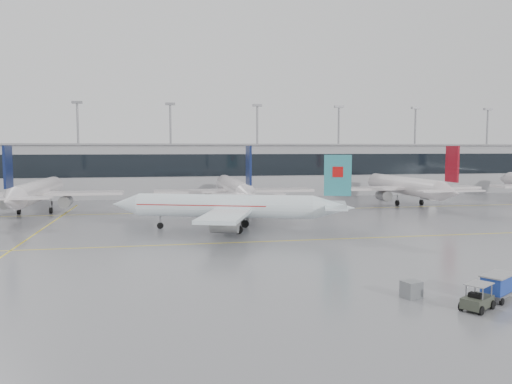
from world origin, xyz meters
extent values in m
plane|color=gray|center=(0.00, 0.00, 0.00)|extent=(320.00, 320.00, 0.00)
cube|color=yellow|center=(0.00, 0.00, 0.01)|extent=(120.00, 0.25, 0.01)
cube|color=yellow|center=(0.00, 30.00, 0.01)|extent=(120.00, 0.25, 0.01)
cube|color=yellow|center=(-30.00, 15.00, 0.01)|extent=(0.25, 60.00, 0.01)
cube|color=#9B9C9F|center=(0.00, 62.00, 6.00)|extent=(180.00, 15.00, 12.00)
cube|color=black|center=(0.00, 54.45, 7.50)|extent=(180.00, 0.20, 5.00)
cube|color=gray|center=(0.00, 62.00, 12.20)|extent=(182.00, 16.00, 0.40)
cylinder|color=gray|center=(-33.00, 68.00, 11.00)|extent=(0.50, 0.50, 22.00)
cube|color=gray|center=(-33.00, 68.00, 22.30)|extent=(2.40, 1.00, 0.60)
cylinder|color=gray|center=(-11.00, 68.00, 11.00)|extent=(0.50, 0.50, 22.00)
cube|color=gray|center=(-11.00, 68.00, 22.30)|extent=(2.40, 1.00, 0.60)
cylinder|color=gray|center=(11.00, 68.00, 11.00)|extent=(0.50, 0.50, 22.00)
cube|color=gray|center=(11.00, 68.00, 22.30)|extent=(2.40, 1.00, 0.60)
cylinder|color=gray|center=(33.00, 68.00, 11.00)|extent=(0.50, 0.50, 22.00)
cube|color=gray|center=(33.00, 68.00, 22.30)|extent=(2.40, 1.00, 0.60)
cylinder|color=gray|center=(55.00, 68.00, 11.00)|extent=(0.50, 0.50, 22.00)
cube|color=gray|center=(55.00, 68.00, 22.30)|extent=(2.40, 1.00, 0.60)
cylinder|color=gray|center=(77.00, 68.00, 11.00)|extent=(0.50, 0.50, 22.00)
cube|color=gray|center=(77.00, 68.00, 22.30)|extent=(2.40, 1.00, 0.60)
cylinder|color=white|center=(-4.99, 9.26, 3.39)|extent=(24.14, 10.85, 3.20)
cone|color=white|center=(-18.44, 13.81, 3.39)|extent=(4.81, 4.31, 3.20)
cone|color=white|center=(9.22, 4.46, 3.39)|extent=(6.33, 4.83, 3.20)
cube|color=white|center=(-3.57, 8.78, 2.99)|extent=(13.20, 26.64, 0.45)
cube|color=white|center=(9.41, 4.39, 3.69)|extent=(5.91, 10.53, 0.25)
cube|color=teal|center=(9.60, 4.33, 7.72)|extent=(3.52, 1.48, 5.46)
cylinder|color=gray|center=(-5.58, 4.39, 1.49)|extent=(4.08, 3.14, 2.10)
cylinder|color=gray|center=(-2.50, 13.49, 1.49)|extent=(4.08, 3.14, 2.10)
cylinder|color=gray|center=(-13.70, 12.21, 1.12)|extent=(0.20, 0.20, 1.34)
cylinder|color=black|center=(-13.70, 12.21, 0.45)|extent=(0.95, 0.57, 0.90)
cylinder|color=gray|center=(-3.45, 6.00, 1.22)|extent=(0.24, 0.24, 1.34)
cylinder|color=black|center=(-3.45, 6.00, 0.55)|extent=(1.19, 0.78, 1.10)
cylinder|color=gray|center=(-1.79, 10.92, 1.22)|extent=(0.24, 0.24, 1.34)
cylinder|color=black|center=(-1.79, 10.92, 0.55)|extent=(1.19, 0.78, 1.10)
cube|color=#B70F0F|center=(9.60, 4.33, 8.19)|extent=(1.47, 0.87, 1.40)
cube|color=#B70F0F|center=(-7.83, 10.22, 3.59)|extent=(18.09, 8.83, 0.12)
cylinder|color=silver|center=(-35.00, 35.00, 3.80)|extent=(3.59, 27.36, 3.59)
cone|color=silver|center=(-35.00, 50.68, 3.80)|extent=(3.59, 4.00, 3.59)
cone|color=silver|center=(-35.00, 18.52, 3.80)|extent=(3.59, 5.60, 3.59)
cube|color=silver|center=(-35.00, 33.50, 3.40)|extent=(29.64, 5.00, 0.45)
cube|color=silver|center=(-35.00, 18.32, 4.10)|extent=(11.40, 2.80, 0.25)
cube|color=#0F1A47|center=(-35.00, 18.12, 8.66)|extent=(0.35, 3.60, 6.12)
cylinder|color=gray|center=(-39.80, 34.00, 1.90)|extent=(2.10, 3.60, 2.10)
cylinder|color=gray|center=(-30.20, 34.00, 1.90)|extent=(2.10, 3.60, 2.10)
cylinder|color=gray|center=(-35.00, 45.68, 1.23)|extent=(0.20, 0.20, 1.56)
cylinder|color=black|center=(-35.00, 45.68, 0.45)|extent=(0.30, 0.90, 0.90)
cylinder|color=gray|center=(-37.60, 32.50, 1.33)|extent=(0.24, 0.24, 1.56)
cylinder|color=black|center=(-37.60, 32.50, 0.55)|extent=(0.45, 1.10, 1.10)
cylinder|color=gray|center=(-32.40, 32.50, 1.33)|extent=(0.24, 0.24, 1.56)
cylinder|color=black|center=(-32.40, 32.50, 0.55)|extent=(0.45, 1.10, 1.10)
cylinder|color=silver|center=(0.00, 35.00, 3.80)|extent=(3.59, 27.36, 3.59)
cone|color=silver|center=(0.00, 50.68, 3.80)|extent=(3.59, 4.00, 3.59)
cone|color=silver|center=(0.00, 18.52, 3.80)|extent=(3.59, 5.60, 3.59)
cube|color=silver|center=(0.00, 33.50, 3.40)|extent=(29.64, 5.00, 0.45)
cube|color=silver|center=(0.00, 18.32, 4.10)|extent=(11.40, 2.80, 0.25)
cube|color=#0F1A47|center=(0.00, 18.12, 8.66)|extent=(0.35, 3.60, 6.12)
cylinder|color=gray|center=(-4.80, 34.00, 1.90)|extent=(2.10, 3.60, 2.10)
cylinder|color=gray|center=(4.80, 34.00, 1.90)|extent=(2.10, 3.60, 2.10)
cylinder|color=gray|center=(0.00, 45.68, 1.23)|extent=(0.20, 0.20, 1.56)
cylinder|color=black|center=(0.00, 45.68, 0.45)|extent=(0.30, 0.90, 0.90)
cylinder|color=gray|center=(-2.60, 32.50, 1.33)|extent=(0.24, 0.24, 1.56)
cylinder|color=black|center=(-2.60, 32.50, 0.55)|extent=(0.45, 1.10, 1.10)
cylinder|color=gray|center=(2.60, 32.50, 1.33)|extent=(0.24, 0.24, 1.56)
cylinder|color=black|center=(2.60, 32.50, 0.55)|extent=(0.45, 1.10, 1.10)
cylinder|color=silver|center=(35.00, 35.00, 3.80)|extent=(3.59, 27.36, 3.59)
cone|color=silver|center=(35.00, 50.68, 3.80)|extent=(3.59, 4.00, 3.59)
cone|color=silver|center=(35.00, 18.52, 3.80)|extent=(3.59, 5.60, 3.59)
cube|color=silver|center=(35.00, 33.50, 3.40)|extent=(29.64, 5.00, 0.45)
cube|color=silver|center=(35.00, 18.32, 4.10)|extent=(11.40, 2.80, 0.25)
cube|color=maroon|center=(35.00, 18.12, 8.66)|extent=(0.35, 3.60, 6.12)
cylinder|color=gray|center=(30.20, 34.00, 1.90)|extent=(2.10, 3.60, 2.10)
cylinder|color=gray|center=(39.80, 34.00, 1.90)|extent=(2.10, 3.60, 2.10)
cylinder|color=gray|center=(35.00, 45.68, 1.23)|extent=(0.20, 0.20, 1.56)
cylinder|color=black|center=(35.00, 45.68, 0.45)|extent=(0.30, 0.90, 0.90)
cylinder|color=gray|center=(32.40, 32.50, 1.33)|extent=(0.24, 0.24, 1.56)
cylinder|color=black|center=(32.40, 32.50, 0.55)|extent=(0.45, 1.10, 1.10)
cylinder|color=gray|center=(37.60, 32.50, 1.33)|extent=(0.24, 0.24, 1.56)
cylinder|color=black|center=(37.60, 32.50, 0.55)|extent=(0.45, 1.10, 1.10)
cone|color=silver|center=(70.00, 50.68, 3.80)|extent=(3.59, 4.00, 3.59)
cube|color=#393E32|center=(8.17, -27.99, 0.58)|extent=(2.87, 2.50, 0.74)
cube|color=gray|center=(8.35, -27.87, 1.81)|extent=(2.42, 2.22, 0.06)
cube|color=black|center=(7.90, -28.15, 1.05)|extent=(0.89, 0.99, 0.42)
cylinder|color=gray|center=(9.77, -26.98, 0.53)|extent=(1.11, 0.74, 0.08)
cylinder|color=gray|center=(8.03, -28.76, 1.32)|extent=(0.08, 0.08, 0.95)
cylinder|color=gray|center=(7.41, -27.78, 1.32)|extent=(0.08, 0.08, 0.95)
cylinder|color=gray|center=(9.28, -27.97, 1.32)|extent=(0.08, 0.08, 0.95)
cylinder|color=gray|center=(8.66, -26.99, 1.32)|extent=(0.08, 0.08, 0.95)
cylinder|color=black|center=(7.73, -29.07, 0.32)|extent=(0.65, 0.51, 0.63)
cylinder|color=black|center=(7.00, -27.91, 0.32)|extent=(0.65, 0.51, 0.63)
cylinder|color=black|center=(9.33, -28.06, 0.32)|extent=(0.65, 0.51, 0.63)
cylinder|color=black|center=(8.60, -26.90, 0.32)|extent=(0.65, 0.51, 0.63)
cube|color=gray|center=(11.21, -26.07, 0.47)|extent=(3.49, 3.00, 0.19)
cube|color=#213FA5|center=(11.21, -26.07, 1.20)|extent=(3.26, 2.80, 1.26)
cube|color=gray|center=(11.21, -26.07, 1.88)|extent=(3.55, 3.09, 0.10)
cylinder|color=black|center=(10.57, -27.40, 0.26)|extent=(0.54, 0.44, 0.52)
cylinder|color=black|center=(9.73, -26.07, 0.26)|extent=(0.54, 0.44, 0.52)
cylinder|color=black|center=(11.86, -24.73, 0.26)|extent=(0.54, 0.44, 0.52)
cube|color=slate|center=(5.01, -24.54, 0.65)|extent=(1.57, 1.51, 1.29)
camera|label=1|loc=(-13.45, -58.60, 11.29)|focal=35.00mm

